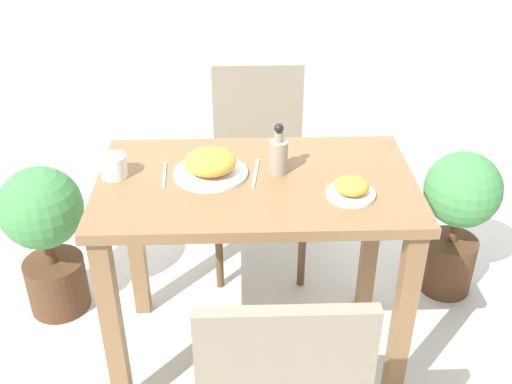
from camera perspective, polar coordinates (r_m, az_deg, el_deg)
The scene contains 11 objects.
ground_plane at distance 2.43m, azimuth 0.00°, elevation -14.82°, with size 16.00×16.00×0.00m, color beige.
dining_table at distance 2.03m, azimuth 0.00°, elevation -2.22°, with size 1.04×0.61×0.78m.
chair_far at distance 2.66m, azimuth 0.25°, elevation 3.30°, with size 0.42×0.42×0.90m.
food_plate at distance 1.96m, azimuth -4.38°, elevation 2.65°, with size 0.25×0.25×0.09m.
side_plate at distance 1.87m, azimuth 9.04°, elevation 0.31°, with size 0.15×0.15×0.06m.
drink_cup at distance 2.00m, azimuth -13.42°, elevation 2.39°, with size 0.09×0.09×0.07m.
sauce_bottle at distance 1.96m, azimuth 2.14°, elevation 3.59°, with size 0.06×0.06×0.18m.
fork_utensil at distance 1.99m, azimuth -8.73°, elevation 1.65°, with size 0.02×0.17×0.00m.
spoon_utensil at distance 1.98m, azimuth 0.09°, elevation 1.81°, with size 0.03×0.19×0.00m.
potted_plant_left at distance 2.53m, azimuth -19.37°, elevation -3.57°, with size 0.33×0.33×0.66m.
potted_plant_right at distance 2.62m, azimuth 18.69°, elevation -1.89°, with size 0.31×0.31×0.66m.
Camera 1 is at (-0.06, -1.69, 1.75)m, focal length 42.00 mm.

